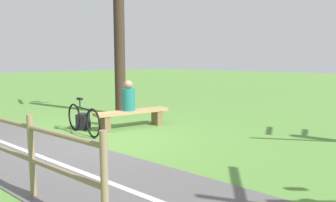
{
  "coord_description": "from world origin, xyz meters",
  "views": [
    {
      "loc": [
        3.83,
        6.14,
        1.78
      ],
      "look_at": [
        -0.67,
        1.63,
        0.95
      ],
      "focal_mm": 33.96,
      "sensor_mm": 36.0,
      "label": 1
    }
  ],
  "objects_px": {
    "person_seated": "(128,97)",
    "tree_far_right": "(120,39)",
    "bench": "(132,115)",
    "backpack": "(83,122)",
    "bicycle": "(83,119)"
  },
  "relations": [
    {
      "from": "bicycle",
      "to": "tree_far_right",
      "type": "relative_size",
      "value": 0.31
    },
    {
      "from": "bicycle",
      "to": "tree_far_right",
      "type": "height_order",
      "value": "tree_far_right"
    },
    {
      "from": "bicycle",
      "to": "person_seated",
      "type": "bearing_deg",
      "value": 81.5
    },
    {
      "from": "backpack",
      "to": "tree_far_right",
      "type": "bearing_deg",
      "value": -150.19
    },
    {
      "from": "person_seated",
      "to": "tree_far_right",
      "type": "bearing_deg",
      "value": -110.35
    },
    {
      "from": "bicycle",
      "to": "bench",
      "type": "bearing_deg",
      "value": 81.68
    },
    {
      "from": "bench",
      "to": "tree_far_right",
      "type": "xyz_separation_m",
      "value": [
        -1.08,
        -1.96,
        2.1
      ]
    },
    {
      "from": "bench",
      "to": "tree_far_right",
      "type": "relative_size",
      "value": 0.37
    },
    {
      "from": "person_seated",
      "to": "backpack",
      "type": "distance_m",
      "value": 1.32
    },
    {
      "from": "person_seated",
      "to": "tree_far_right",
      "type": "xyz_separation_m",
      "value": [
        -1.19,
        -1.94,
        1.62
      ]
    },
    {
      "from": "bench",
      "to": "backpack",
      "type": "height_order",
      "value": "bench"
    },
    {
      "from": "person_seated",
      "to": "backpack",
      "type": "height_order",
      "value": "person_seated"
    },
    {
      "from": "backpack",
      "to": "tree_far_right",
      "type": "height_order",
      "value": "tree_far_right"
    },
    {
      "from": "person_seated",
      "to": "backpack",
      "type": "bearing_deg",
      "value": -28.2
    },
    {
      "from": "person_seated",
      "to": "bench",
      "type": "bearing_deg",
      "value": 180.0
    }
  ]
}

